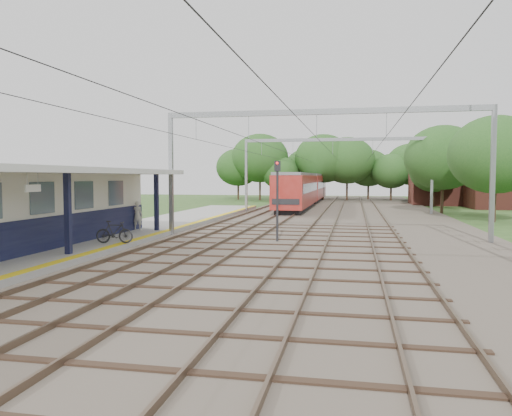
# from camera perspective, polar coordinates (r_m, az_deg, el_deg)

# --- Properties ---
(ground) EXTENTS (160.00, 160.00, 0.00)m
(ground) POSITION_cam_1_polar(r_m,az_deg,el_deg) (13.36, -12.43, -11.25)
(ground) COLOR #2D4C1E
(ground) RESTS_ON ground
(ballast_bed) EXTENTS (18.00, 90.00, 0.10)m
(ballast_bed) POSITION_cam_1_polar(r_m,az_deg,el_deg) (41.98, 9.49, -1.06)
(ballast_bed) COLOR #473D33
(ballast_bed) RESTS_ON ground
(platform) EXTENTS (5.00, 52.00, 0.35)m
(platform) POSITION_cam_1_polar(r_m,az_deg,el_deg) (28.96, -14.95, -2.95)
(platform) COLOR gray
(platform) RESTS_ON ground
(yellow_stripe) EXTENTS (0.45, 52.00, 0.01)m
(yellow_stripe) POSITION_cam_1_polar(r_m,az_deg,el_deg) (28.03, -10.82, -2.73)
(yellow_stripe) COLOR yellow
(yellow_stripe) RESTS_ON platform
(station_building) EXTENTS (3.41, 18.00, 3.40)m
(station_building) POSITION_cam_1_polar(r_m,az_deg,el_deg) (23.55, -25.59, -0.08)
(station_building) COLOR beige
(station_building) RESTS_ON platform
(canopy) EXTENTS (6.40, 20.00, 3.44)m
(canopy) POSITION_cam_1_polar(r_m,az_deg,el_deg) (22.05, -24.95, 3.87)
(canopy) COLOR black
(canopy) RESTS_ON platform
(rail_tracks) EXTENTS (11.80, 88.00, 0.15)m
(rail_tracks) POSITION_cam_1_polar(r_m,az_deg,el_deg) (42.11, 6.09, -0.84)
(rail_tracks) COLOR brown
(rail_tracks) RESTS_ON ballast_bed
(catenary_system) EXTENTS (17.22, 88.00, 7.00)m
(catenary_system) POSITION_cam_1_polar(r_m,az_deg,el_deg) (37.21, 8.41, 6.78)
(catenary_system) COLOR gray
(catenary_system) RESTS_ON ground
(tree_band) EXTENTS (31.72, 30.88, 8.82)m
(tree_band) POSITION_cam_1_polar(r_m,az_deg,el_deg) (68.98, 10.08, 4.78)
(tree_band) COLOR #382619
(tree_band) RESTS_ON ground
(house_near) EXTENTS (7.00, 6.12, 7.89)m
(house_near) POSITION_cam_1_polar(r_m,az_deg,el_deg) (59.94, 26.48, 2.80)
(house_near) COLOR brown
(house_near) RESTS_ON ground
(house_far) EXTENTS (8.00, 6.12, 8.66)m
(house_far) POSITION_cam_1_polar(r_m,az_deg,el_deg) (64.73, 20.81, 3.19)
(house_far) COLOR brown
(house_far) RESTS_ON ground
(person) EXTENTS (0.65, 0.47, 1.67)m
(person) POSITION_cam_1_polar(r_m,az_deg,el_deg) (29.59, -13.40, -0.82)
(person) COLOR beige
(person) RESTS_ON platform
(bicycle) EXTENTS (1.78, 0.72, 1.04)m
(bicycle) POSITION_cam_1_polar(r_m,az_deg,el_deg) (23.85, -15.87, -2.66)
(bicycle) COLOR black
(bicycle) RESTS_ON platform
(train) EXTENTS (2.82, 35.13, 3.71)m
(train) POSITION_cam_1_polar(r_m,az_deg,el_deg) (59.73, 5.69, 2.28)
(train) COLOR black
(train) RESTS_ON ballast_bed
(signal_post) EXTENTS (0.33, 0.31, 4.21)m
(signal_post) POSITION_cam_1_polar(r_m,az_deg,el_deg) (25.47, 2.45, 1.82)
(signal_post) COLOR black
(signal_post) RESTS_ON ground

